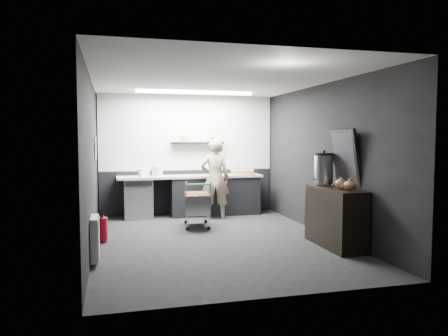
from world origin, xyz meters
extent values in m
plane|color=black|center=(0.00, 0.00, 0.00)|extent=(5.50, 5.50, 0.00)
plane|color=silver|center=(0.00, 0.00, 2.70)|extent=(5.50, 5.50, 0.00)
plane|color=black|center=(0.00, 2.75, 1.35)|extent=(5.50, 0.00, 5.50)
plane|color=black|center=(0.00, -2.75, 1.35)|extent=(5.50, 0.00, 5.50)
plane|color=black|center=(-2.00, 0.00, 1.35)|extent=(0.00, 5.50, 5.50)
plane|color=black|center=(2.00, 0.00, 1.35)|extent=(0.00, 5.50, 5.50)
cube|color=silver|center=(0.00, 2.73, 1.85)|extent=(3.95, 0.02, 1.70)
cube|color=black|center=(0.00, 2.73, 0.50)|extent=(3.95, 0.02, 1.00)
cube|color=black|center=(0.20, 2.62, 1.62)|extent=(1.20, 0.22, 0.04)
cylinder|color=white|center=(1.40, 2.72, 2.15)|extent=(0.20, 0.03, 0.20)
cube|color=silver|center=(-1.98, 1.30, 1.55)|extent=(0.02, 0.30, 0.40)
cube|color=red|center=(-1.98, 1.30, 1.62)|extent=(0.02, 0.22, 0.10)
cube|color=white|center=(-1.94, -0.90, 0.35)|extent=(0.10, 0.50, 0.60)
cube|color=white|center=(0.00, 1.85, 2.67)|extent=(2.40, 0.20, 0.04)
cube|color=black|center=(0.55, 2.42, 0.42)|extent=(2.00, 0.56, 0.85)
cube|color=#B0B0AB|center=(0.00, 2.42, 0.88)|extent=(3.20, 0.60, 0.05)
cube|color=#9EA0A5|center=(-1.15, 2.42, 0.42)|extent=(0.60, 0.58, 0.85)
cube|color=black|center=(-1.15, 2.12, 0.78)|extent=(0.56, 0.02, 0.10)
imported|color=beige|center=(0.45, 1.97, 0.86)|extent=(0.69, 0.52, 1.72)
cube|color=silver|center=(-0.10, 1.18, 0.27)|extent=(0.57, 0.80, 0.02)
cube|color=silver|center=(-0.33, 1.18, 0.46)|extent=(0.11, 0.74, 0.39)
cube|color=silver|center=(0.13, 1.18, 0.46)|extent=(0.11, 0.74, 0.39)
cube|color=silver|center=(-0.10, 0.81, 0.46)|extent=(0.48, 0.08, 0.39)
cube|color=silver|center=(-0.10, 1.54, 0.46)|extent=(0.48, 0.08, 0.39)
cylinder|color=silver|center=(-0.30, 0.84, 0.15)|extent=(0.02, 0.02, 0.26)
cylinder|color=silver|center=(0.10, 0.84, 0.15)|extent=(0.02, 0.02, 0.26)
cylinder|color=silver|center=(-0.30, 1.51, 0.15)|extent=(0.02, 0.02, 0.26)
cylinder|color=silver|center=(0.10, 1.51, 0.15)|extent=(0.02, 0.02, 0.26)
cylinder|color=#268C3A|center=(-0.10, 0.75, 0.88)|extent=(0.48, 0.09, 0.03)
cube|color=brown|center=(-0.21, 1.26, 0.45)|extent=(0.24, 0.29, 0.33)
cube|color=brown|center=(0.02, 1.07, 0.43)|extent=(0.22, 0.27, 0.30)
cylinder|color=black|center=(-0.30, 0.84, 0.04)|extent=(0.07, 0.04, 0.07)
cylinder|color=black|center=(-0.30, 1.51, 0.04)|extent=(0.07, 0.04, 0.07)
cylinder|color=black|center=(0.10, 0.84, 0.04)|extent=(0.07, 0.04, 0.07)
cylinder|color=black|center=(0.10, 1.51, 0.04)|extent=(0.07, 0.04, 0.07)
cube|color=black|center=(1.74, -0.89, 0.47)|extent=(0.47, 1.25, 0.94)
cylinder|color=silver|center=(1.74, -0.47, 1.20)|extent=(0.31, 0.31, 0.48)
cylinder|color=black|center=(1.74, -0.47, 1.46)|extent=(0.31, 0.31, 0.04)
sphere|color=black|center=(1.74, -0.47, 1.51)|extent=(0.05, 0.05, 0.05)
ellipsoid|color=brown|center=(1.74, -1.05, 1.02)|extent=(0.19, 0.19, 0.15)
ellipsoid|color=brown|center=(1.74, -1.31, 1.02)|extent=(0.19, 0.19, 0.15)
cube|color=black|center=(1.94, -0.84, 1.41)|extent=(0.21, 0.73, 0.94)
cube|color=black|center=(1.92, -0.84, 1.41)|extent=(0.15, 0.63, 0.80)
cylinder|color=#B30B21|center=(-1.85, 0.32, 0.22)|extent=(0.15, 0.15, 0.39)
cone|color=black|center=(-1.85, 0.32, 0.44)|extent=(0.10, 0.10, 0.06)
cylinder|color=black|center=(-1.85, 0.32, 0.48)|extent=(0.03, 0.03, 0.06)
cube|color=#A78259|center=(1.18, 2.37, 0.95)|extent=(0.61, 0.52, 0.10)
cylinder|color=silver|center=(-0.73, 2.42, 1.01)|extent=(0.23, 0.23, 0.23)
cube|color=white|center=(-1.02, 2.37, 0.99)|extent=(0.24, 0.21, 0.18)
camera|label=1|loc=(-1.70, -7.10, 1.74)|focal=35.00mm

